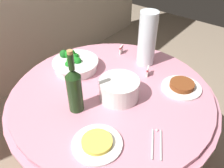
{
  "coord_description": "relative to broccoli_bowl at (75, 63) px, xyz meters",
  "views": [
    {
      "loc": [
        -0.79,
        -0.62,
        1.57
      ],
      "look_at": [
        0.0,
        0.0,
        0.79
      ],
      "focal_mm": 37.92,
      "sensor_mm": 36.0,
      "label": 1
    }
  ],
  "objects": [
    {
      "name": "ground_plane",
      "position": [
        -0.03,
        -0.31,
        -0.78
      ],
      "size": [
        6.0,
        6.0,
        0.0
      ],
      "primitive_type": "plane",
      "color": "gray"
    },
    {
      "name": "buffet_table",
      "position": [
        -0.03,
        -0.31,
        -0.4
      ],
      "size": [
        1.16,
        1.16,
        0.74
      ],
      "color": "maroon",
      "rests_on": "ground_plane"
    },
    {
      "name": "broccoli_bowl",
      "position": [
        0.0,
        0.0,
        0.0
      ],
      "size": [
        0.28,
        0.28,
        0.12
      ],
      "color": "white",
      "rests_on": "buffet_table"
    },
    {
      "name": "plate_stack",
      "position": [
        -0.04,
        -0.37,
        0.01
      ],
      "size": [
        0.21,
        0.21,
        0.11
      ],
      "color": "white",
      "rests_on": "buffet_table"
    },
    {
      "name": "wine_bottle",
      "position": [
        -0.25,
        -0.26,
        0.09
      ],
      "size": [
        0.07,
        0.07,
        0.34
      ],
      "color": "#1B3615",
      "rests_on": "buffet_table"
    },
    {
      "name": "decorative_fruit_vase",
      "position": [
        0.33,
        -0.3,
        0.12
      ],
      "size": [
        0.11,
        0.11,
        0.34
      ],
      "color": "silver",
      "rests_on": "buffet_table"
    },
    {
      "name": "serving_tongs",
      "position": [
        -0.19,
        -0.69,
        -0.04
      ],
      "size": [
        0.16,
        0.12,
        0.01
      ],
      "color": "silver",
      "rests_on": "buffet_table"
    },
    {
      "name": "food_plate_stir_fry",
      "position": [
        0.23,
        -0.6,
        -0.02
      ],
      "size": [
        0.22,
        0.22,
        0.04
      ],
      "color": "white",
      "rests_on": "buffet_table"
    },
    {
      "name": "food_plate_fried_egg",
      "position": [
        -0.35,
        -0.49,
        -0.03
      ],
      "size": [
        0.22,
        0.22,
        0.03
      ],
      "color": "white",
      "rests_on": "buffet_table"
    },
    {
      "name": "label_placard_front",
      "position": [
        0.22,
        -0.39,
        -0.01
      ],
      "size": [
        0.05,
        0.03,
        0.05
      ],
      "color": "white",
      "rests_on": "buffet_table"
    },
    {
      "name": "label_placard_mid",
      "position": [
        0.33,
        -0.11,
        -0.01
      ],
      "size": [
        0.05,
        0.02,
        0.05
      ],
      "color": "white",
      "rests_on": "buffet_table"
    }
  ]
}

